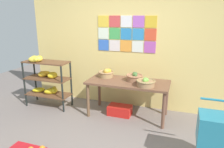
% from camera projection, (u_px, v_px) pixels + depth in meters
% --- Properties ---
extents(back_wall_with_art, '(4.55, 0.07, 2.89)m').
position_uv_depth(back_wall_with_art, '(130.00, 40.00, 4.40)').
color(back_wall_with_art, '#E3C772').
rests_on(back_wall_with_art, ground).
extents(banana_shelf_unit, '(0.97, 0.46, 1.13)m').
position_uv_depth(banana_shelf_unit, '(45.00, 75.00, 4.56)').
color(banana_shelf_unit, black).
rests_on(banana_shelf_unit, ground).
extents(display_table, '(1.55, 0.70, 0.71)m').
position_uv_depth(display_table, '(128.00, 86.00, 4.09)').
color(display_table, brown).
rests_on(display_table, ground).
extents(fruit_basket_centre, '(0.31, 0.31, 0.18)m').
position_uv_depth(fruit_basket_centre, '(106.00, 73.00, 4.32)').
color(fruit_basket_centre, '#9B794D').
rests_on(fruit_basket_centre, display_table).
extents(fruit_basket_right, '(0.31, 0.31, 0.17)m').
position_uv_depth(fruit_basket_right, '(134.00, 77.00, 4.07)').
color(fruit_basket_right, '#976848').
rests_on(fruit_basket_right, display_table).
extents(fruit_basket_back_left, '(0.34, 0.34, 0.16)m').
position_uv_depth(fruit_basket_back_left, '(146.00, 82.00, 3.76)').
color(fruit_basket_back_left, '#97714B').
rests_on(fruit_basket_back_left, display_table).
extents(produce_crate_under_table, '(0.46, 0.28, 0.19)m').
position_uv_depth(produce_crate_under_table, '(120.00, 110.00, 4.26)').
color(produce_crate_under_table, red).
rests_on(produce_crate_under_table, ground).
extents(shopping_cart, '(0.55, 0.42, 0.89)m').
position_uv_depth(shopping_cart, '(221.00, 133.00, 2.61)').
color(shopping_cart, black).
rests_on(shopping_cart, ground).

